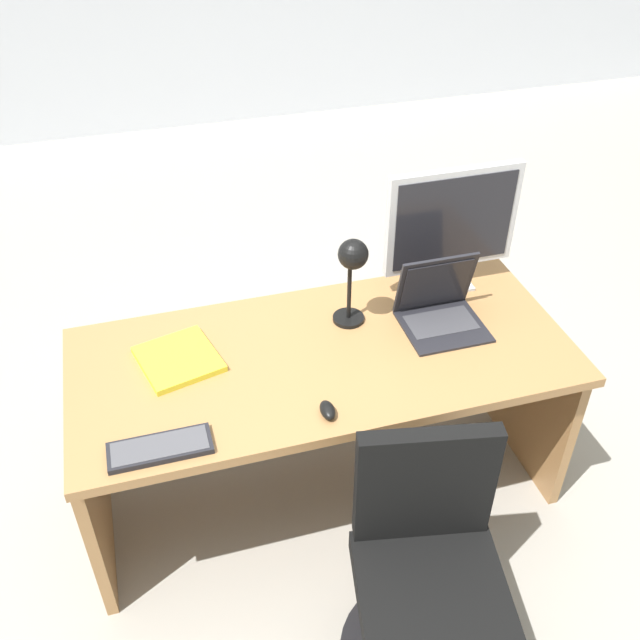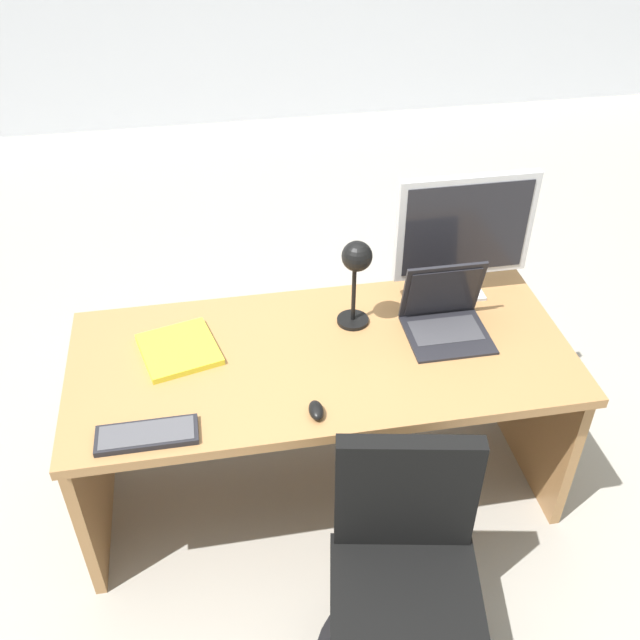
{
  "view_description": "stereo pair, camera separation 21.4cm",
  "coord_description": "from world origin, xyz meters",
  "px_view_note": "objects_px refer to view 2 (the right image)",
  "views": [
    {
      "loc": [
        -0.56,
        -1.9,
        2.4
      ],
      "look_at": [
        0.0,
        0.04,
        0.85
      ],
      "focal_mm": 40.46,
      "sensor_mm": 36.0,
      "label": 1
    },
    {
      "loc": [
        -0.35,
        -1.95,
        2.4
      ],
      "look_at": [
        0.0,
        0.04,
        0.85
      ],
      "focal_mm": 40.46,
      "sensor_mm": 36.0,
      "label": 2
    }
  ],
  "objects_px": {
    "monitor": "(465,230)",
    "office_chair": "(403,594)",
    "laptop": "(444,310)",
    "keyboard": "(147,435)",
    "desk": "(320,385)",
    "book": "(179,349)",
    "mouse": "(316,410)",
    "desk_lamp": "(356,267)"
  },
  "relations": [
    {
      "from": "desk",
      "to": "monitor",
      "type": "bearing_deg",
      "value": 21.24
    },
    {
      "from": "keyboard",
      "to": "mouse",
      "type": "xyz_separation_m",
      "value": [
        0.54,
        0.01,
        0.01
      ]
    },
    {
      "from": "desk",
      "to": "keyboard",
      "type": "xyz_separation_m",
      "value": [
        -0.61,
        -0.36,
        0.21
      ]
    },
    {
      "from": "monitor",
      "to": "keyboard",
      "type": "xyz_separation_m",
      "value": [
        -1.21,
        -0.59,
        -0.28
      ]
    },
    {
      "from": "desk_lamp",
      "to": "book",
      "type": "distance_m",
      "value": 0.7
    },
    {
      "from": "desk",
      "to": "keyboard",
      "type": "height_order",
      "value": "keyboard"
    },
    {
      "from": "keyboard",
      "to": "office_chair",
      "type": "xyz_separation_m",
      "value": [
        0.74,
        -0.44,
        -0.4
      ]
    },
    {
      "from": "laptop",
      "to": "office_chair",
      "type": "relative_size",
      "value": 0.35
    },
    {
      "from": "mouse",
      "to": "book",
      "type": "relative_size",
      "value": 0.27
    },
    {
      "from": "mouse",
      "to": "office_chair",
      "type": "distance_m",
      "value": 0.63
    },
    {
      "from": "mouse",
      "to": "keyboard",
      "type": "bearing_deg",
      "value": -179.27
    },
    {
      "from": "mouse",
      "to": "desk_lamp",
      "type": "distance_m",
      "value": 0.55
    },
    {
      "from": "desk",
      "to": "keyboard",
      "type": "distance_m",
      "value": 0.74
    },
    {
      "from": "laptop",
      "to": "desk_lamp",
      "type": "distance_m",
      "value": 0.38
    },
    {
      "from": "mouse",
      "to": "laptop",
      "type": "bearing_deg",
      "value": 34.55
    },
    {
      "from": "desk",
      "to": "laptop",
      "type": "xyz_separation_m",
      "value": [
        0.47,
        0.03,
        0.28
      ]
    },
    {
      "from": "laptop",
      "to": "keyboard",
      "type": "height_order",
      "value": "laptop"
    },
    {
      "from": "laptop",
      "to": "mouse",
      "type": "bearing_deg",
      "value": -145.45
    },
    {
      "from": "keyboard",
      "to": "desk_lamp",
      "type": "relative_size",
      "value": 0.87
    },
    {
      "from": "mouse",
      "to": "desk_lamp",
      "type": "bearing_deg",
      "value": 63.26
    },
    {
      "from": "monitor",
      "to": "office_chair",
      "type": "relative_size",
      "value": 0.62
    },
    {
      "from": "mouse",
      "to": "office_chair",
      "type": "relative_size",
      "value": 0.1
    },
    {
      "from": "monitor",
      "to": "book",
      "type": "bearing_deg",
      "value": -170.44
    },
    {
      "from": "mouse",
      "to": "office_chair",
      "type": "height_order",
      "value": "office_chair"
    },
    {
      "from": "desk",
      "to": "monitor",
      "type": "distance_m",
      "value": 0.8
    },
    {
      "from": "keyboard",
      "to": "office_chair",
      "type": "distance_m",
      "value": 0.95
    },
    {
      "from": "desk",
      "to": "monitor",
      "type": "xyz_separation_m",
      "value": [
        0.6,
        0.23,
        0.49
      ]
    },
    {
      "from": "keyboard",
      "to": "desk_lamp",
      "type": "xyz_separation_m",
      "value": [
        0.76,
        0.45,
        0.25
      ]
    },
    {
      "from": "laptop",
      "to": "office_chair",
      "type": "bearing_deg",
      "value": -112.95
    },
    {
      "from": "laptop",
      "to": "office_chair",
      "type": "height_order",
      "value": "laptop"
    },
    {
      "from": "laptop",
      "to": "monitor",
      "type": "bearing_deg",
      "value": 59.21
    },
    {
      "from": "monitor",
      "to": "keyboard",
      "type": "relative_size",
      "value": 1.67
    },
    {
      "from": "office_chair",
      "to": "book",
      "type": "bearing_deg",
      "value": 126.86
    },
    {
      "from": "monitor",
      "to": "office_chair",
      "type": "height_order",
      "value": "monitor"
    },
    {
      "from": "monitor",
      "to": "book",
      "type": "xyz_separation_m",
      "value": [
        -1.1,
        -0.19,
        -0.28
      ]
    },
    {
      "from": "monitor",
      "to": "desk",
      "type": "bearing_deg",
      "value": -158.76
    },
    {
      "from": "desk_lamp",
      "to": "book",
      "type": "xyz_separation_m",
      "value": [
        -0.65,
        -0.04,
        -0.25
      ]
    },
    {
      "from": "laptop",
      "to": "mouse",
      "type": "relative_size",
      "value": 3.48
    },
    {
      "from": "desk",
      "to": "book",
      "type": "distance_m",
      "value": 0.55
    },
    {
      "from": "monitor",
      "to": "book",
      "type": "height_order",
      "value": "monitor"
    },
    {
      "from": "desk",
      "to": "book",
      "type": "xyz_separation_m",
      "value": [
        -0.5,
        0.05,
        0.21
      ]
    },
    {
      "from": "laptop",
      "to": "office_chair",
      "type": "distance_m",
      "value": 1.01
    }
  ]
}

